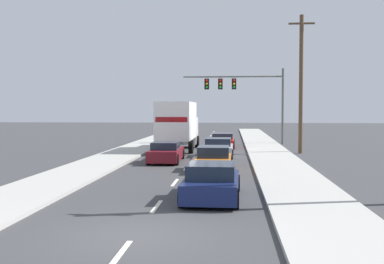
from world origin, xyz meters
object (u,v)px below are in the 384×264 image
(car_red, at_px, (223,141))
(traffic_signal_mast, at_px, (237,88))
(box_truck, at_px, (178,124))
(car_navy, at_px, (212,182))
(car_silver, at_px, (218,148))
(utility_pole_mid, at_px, (301,83))
(car_maroon, at_px, (166,152))
(car_orange, at_px, (213,159))

(car_red, xyz_separation_m, traffic_signal_mast, (1.16, 4.08, 4.46))
(box_truck, relative_size, traffic_signal_mast, 0.89)
(box_truck, height_order, car_navy, box_truck)
(box_truck, distance_m, car_silver, 5.50)
(traffic_signal_mast, distance_m, utility_pole_mid, 9.65)
(car_maroon, xyz_separation_m, traffic_signal_mast, (4.31, 14.73, 4.44))
(car_red, bearing_deg, box_truck, -136.49)
(car_maroon, relative_size, traffic_signal_mast, 0.50)
(traffic_signal_mast, bearing_deg, car_red, -105.90)
(box_truck, bearing_deg, car_red, 43.51)
(utility_pole_mid, bearing_deg, car_silver, -153.27)
(car_red, height_order, car_navy, car_navy)
(car_silver, height_order, traffic_signal_mast, traffic_signal_mast)
(traffic_signal_mast, bearing_deg, box_truck, -121.68)
(car_maroon, relative_size, car_orange, 1.08)
(car_navy, distance_m, utility_pole_mid, 18.88)
(car_maroon, distance_m, car_navy, 11.79)
(car_navy, bearing_deg, utility_pole_mid, 72.44)
(car_silver, distance_m, car_navy, 14.62)
(car_orange, distance_m, car_navy, 7.86)
(car_silver, relative_size, car_navy, 0.95)
(utility_pole_mid, bearing_deg, car_red, 141.11)
(box_truck, distance_m, car_navy, 19.23)
(box_truck, bearing_deg, car_maroon, -88.98)
(traffic_signal_mast, bearing_deg, car_maroon, -106.30)
(car_orange, xyz_separation_m, utility_pole_mid, (5.78, 9.65, 4.44))
(car_red, distance_m, utility_pole_mid, 8.44)
(car_maroon, height_order, car_navy, car_navy)
(box_truck, relative_size, car_red, 1.94)
(box_truck, height_order, traffic_signal_mast, traffic_signal_mast)
(box_truck, bearing_deg, utility_pole_mid, -8.89)
(car_orange, relative_size, car_navy, 0.96)
(car_orange, bearing_deg, car_silver, 89.50)
(traffic_signal_mast, bearing_deg, car_orange, -94.29)
(car_silver, relative_size, traffic_signal_mast, 0.46)
(car_navy, relative_size, utility_pole_mid, 0.44)
(car_maroon, height_order, car_red, car_maroon)
(car_navy, xyz_separation_m, traffic_signal_mast, (1.13, 26.08, 4.41))
(traffic_signal_mast, relative_size, utility_pole_mid, 0.92)
(car_silver, height_order, utility_pole_mid, utility_pole_mid)
(car_maroon, bearing_deg, car_navy, -74.35)
(utility_pole_mid, bearing_deg, car_maroon, -144.80)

